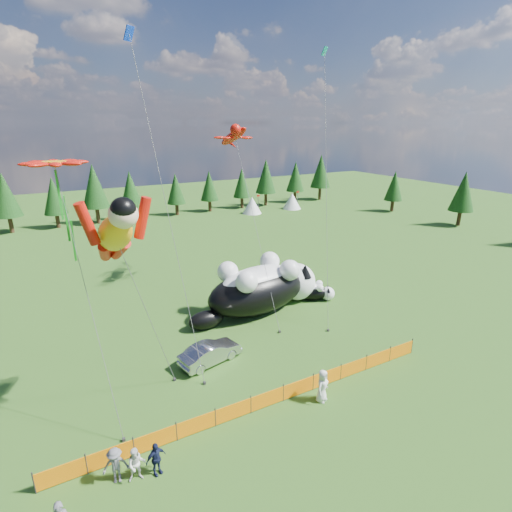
% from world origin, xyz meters
% --- Properties ---
extents(ground, '(160.00, 160.00, 0.00)m').
position_xyz_m(ground, '(0.00, 0.00, 0.00)').
color(ground, '#14370A').
rests_on(ground, ground).
extents(safety_fence, '(22.06, 0.06, 1.10)m').
position_xyz_m(safety_fence, '(0.00, -3.00, 0.50)').
color(safety_fence, '#262626').
rests_on(safety_fence, ground).
extents(tree_line, '(90.00, 4.00, 8.00)m').
position_xyz_m(tree_line, '(0.00, 45.00, 4.00)').
color(tree_line, black).
rests_on(tree_line, ground).
extents(festival_tents, '(50.00, 3.20, 2.80)m').
position_xyz_m(festival_tents, '(11.00, 40.00, 1.40)').
color(festival_tents, white).
rests_on(festival_tents, ground).
extents(cat_large, '(11.85, 5.30, 4.29)m').
position_xyz_m(cat_large, '(5.60, 7.36, 2.04)').
color(cat_large, black).
rests_on(cat_large, ground).
extents(cat_small, '(3.91, 3.09, 1.59)m').
position_xyz_m(cat_small, '(10.29, 7.08, 0.75)').
color(cat_small, black).
rests_on(cat_small, ground).
extents(car, '(4.33, 2.37, 1.35)m').
position_xyz_m(car, '(-1.04, 2.39, 0.68)').
color(car, '#BDBCC1').
rests_on(car, ground).
extents(spectator_b, '(0.85, 0.58, 1.60)m').
position_xyz_m(spectator_b, '(-7.15, -4.32, 0.80)').
color(spectator_b, silver).
rests_on(spectator_b, ground).
extents(spectator_c, '(1.03, 0.71, 1.60)m').
position_xyz_m(spectator_c, '(-6.35, -4.41, 0.80)').
color(spectator_c, '#151B3B').
rests_on(spectator_c, ground).
extents(spectator_d, '(1.18, 0.77, 1.68)m').
position_xyz_m(spectator_d, '(-7.94, -3.99, 0.84)').
color(spectator_d, slate).
rests_on(spectator_d, ground).
extents(spectator_e, '(1.09, 0.96, 1.88)m').
position_xyz_m(spectator_e, '(2.88, -3.97, 0.94)').
color(spectator_e, silver).
rests_on(spectator_e, ground).
extents(superhero_kite, '(4.99, 4.97, 12.11)m').
position_xyz_m(superhero_kite, '(-6.28, 0.07, 9.71)').
color(superhero_kite, '#FBA50D').
rests_on(superhero_kite, ground).
extents(gecko_kite, '(3.71, 14.48, 17.45)m').
position_xyz_m(gecko_kite, '(6.72, 14.73, 13.34)').
color(gecko_kite, red).
rests_on(gecko_kite, ground).
extents(flower_kite, '(3.88, 6.59, 13.40)m').
position_xyz_m(flower_kite, '(-8.19, 2.77, 12.53)').
color(flower_kite, red).
rests_on(flower_kite, ground).
extents(diamond_kite_a, '(1.67, 6.90, 20.37)m').
position_xyz_m(diamond_kite_a, '(-3.26, 6.58, 18.27)').
color(diamond_kite_a, '#0D33C9').
rests_on(diamond_kite_a, ground).
extents(diamond_kite_b, '(5.74, 9.09, 22.33)m').
position_xyz_m(diamond_kite_b, '(12.82, 10.13, 18.65)').
color(diamond_kite_b, '#0C9882').
rests_on(diamond_kite_b, ground).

